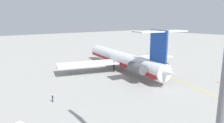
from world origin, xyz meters
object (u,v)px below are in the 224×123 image
safety_cone_nose (218,82)px  ground_crew_near_tail (147,54)px  ground_crew_near_nose (53,97)px  main_jetliner (124,59)px

safety_cone_nose → ground_crew_near_tail: bearing=-23.1°
ground_crew_near_nose → ground_crew_near_tail: size_ratio=0.94×
main_jetliner → ground_crew_near_tail: size_ratio=26.74×
main_jetliner → ground_crew_near_nose: main_jetliner is taller
ground_crew_near_tail → safety_cone_nose: (-38.38, 16.37, -0.83)m
ground_crew_near_tail → ground_crew_near_nose: bearing=-126.1°
main_jetliner → safety_cone_nose: (-25.33, -9.92, -3.46)m
ground_crew_near_nose → safety_cone_nose: (-15.02, -38.12, -0.77)m
safety_cone_nose → ground_crew_near_nose: bearing=68.5°
ground_crew_near_nose → ground_crew_near_tail: (23.36, -54.49, 0.06)m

